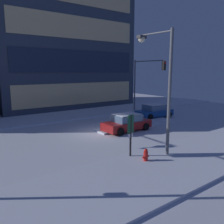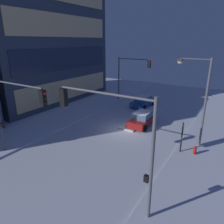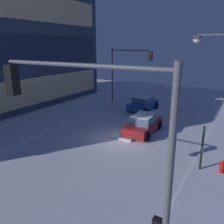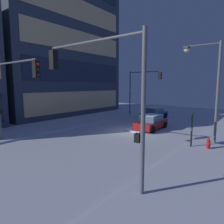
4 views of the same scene
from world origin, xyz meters
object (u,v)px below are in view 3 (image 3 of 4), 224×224
object	(u,v)px
traffic_light_corner_far_right	(127,66)
parking_info_sign	(203,144)
street_lamp_arched	(223,81)
fire_hydrant	(222,168)
car_far	(143,104)
car_near	(144,124)
traffic_light_corner_near_left	(94,132)

from	to	relation	value
traffic_light_corner_far_right	parking_info_sign	xyz separation A→B (m)	(-11.52, -10.63, -2.91)
street_lamp_arched	fire_hydrant	xyz separation A→B (m)	(-1.77, -0.69, -4.55)
car_far	fire_hydrant	size ratio (longest dim) A/B	5.18
car_near	traffic_light_corner_far_right	bearing A→B (deg)	34.62
car_far	fire_hydrant	world-z (taller)	car_far
car_far	parking_info_sign	size ratio (longest dim) A/B	1.66
car_far	parking_info_sign	world-z (taller)	parking_info_sign
car_near	traffic_light_corner_near_left	size ratio (longest dim) A/B	0.69
car_far	street_lamp_arched	xyz separation A→B (m)	(-8.41, -8.38, 4.25)
car_near	fire_hydrant	size ratio (longest dim) A/B	5.37
traffic_light_corner_far_right	parking_info_sign	size ratio (longest dim) A/B	2.46
car_near	traffic_light_corner_far_right	distance (m)	10.03
car_far	car_near	bearing A→B (deg)	28.33
car_far	street_lamp_arched	distance (m)	12.61
car_near	traffic_light_corner_far_right	size ratio (longest dim) A/B	0.70
car_near	traffic_light_corner_far_right	xyz separation A→B (m)	(7.48, 5.43, 3.90)
traffic_light_corner_near_left	fire_hydrant	xyz separation A→B (m)	(7.91, -2.91, -4.17)
car_far	fire_hydrant	distance (m)	13.64
traffic_light_corner_far_right	street_lamp_arched	world-z (taller)	street_lamp_arched
traffic_light_corner_near_left	traffic_light_corner_far_right	size ratio (longest dim) A/B	1.01
fire_hydrant	traffic_light_corner_far_right	bearing A→B (deg)	46.04
traffic_light_corner_far_right	street_lamp_arched	bearing A→B (deg)	-40.84
car_near	parking_info_sign	xyz separation A→B (m)	(-4.04, -5.20, 0.99)
car_near	traffic_light_corner_near_left	world-z (taller)	traffic_light_corner_near_left
street_lamp_arched	parking_info_sign	distance (m)	3.84
car_far	fire_hydrant	xyz separation A→B (m)	(-10.18, -9.07, -0.30)
traffic_light_corner_near_left	parking_info_sign	world-z (taller)	traffic_light_corner_near_left
fire_hydrant	parking_info_sign	bearing A→B (deg)	101.17
car_far	parking_info_sign	bearing A→B (deg)	42.24
traffic_light_corner_near_left	street_lamp_arched	xyz separation A→B (m)	(9.68, -2.22, 0.38)
car_far	traffic_light_corner_far_right	bearing A→B (deg)	-108.25
street_lamp_arched	fire_hydrant	bearing A→B (deg)	107.88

